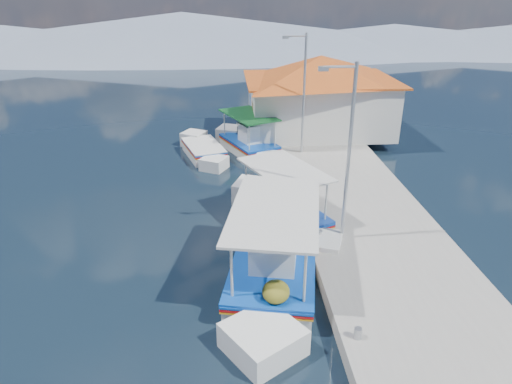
{
  "coord_description": "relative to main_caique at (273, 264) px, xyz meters",
  "views": [
    {
      "loc": [
        0.66,
        -11.81,
        8.58
      ],
      "look_at": [
        1.74,
        4.28,
        1.3
      ],
      "focal_mm": 32.3,
      "sensor_mm": 36.0,
      "label": 1
    }
  ],
  "objects": [
    {
      "name": "caique_green_canopy",
      "position": [
        0.79,
        3.7,
        -0.16
      ],
      "size": [
        3.9,
        6.36,
        2.61
      ],
      "rotation": [
        0.0,
        0.0,
        -0.43
      ],
      "color": "silver",
      "rests_on": "ground"
    },
    {
      "name": "quay",
      "position": [
        3.87,
        5.64,
        -0.3
      ],
      "size": [
        5.0,
        44.0,
        0.5
      ],
      "primitive_type": "cube",
      "color": "gray",
      "rests_on": "ground"
    },
    {
      "name": "ground",
      "position": [
        -2.03,
        -0.36,
        -0.55
      ],
      "size": [
        160.0,
        160.0,
        0.0
      ],
      "primitive_type": "plane",
      "color": "black",
      "rests_on": "ground"
    },
    {
      "name": "caique_blue_hull",
      "position": [
        -2.6,
        11.78,
        -0.27
      ],
      "size": [
        2.81,
        5.52,
        1.03
      ],
      "rotation": [
        0.0,
        0.0,
        -0.3
      ],
      "color": "silver",
      "rests_on": "ground"
    },
    {
      "name": "caique_far",
      "position": [
        -0.1,
        12.38,
        -0.11
      ],
      "size": [
        3.74,
        6.18,
        2.37
      ],
      "rotation": [
        0.0,
        0.0,
        -0.42
      ],
      "color": "silver",
      "rests_on": "ground"
    },
    {
      "name": "mountain_ridge",
      "position": [
        4.51,
        55.64,
        1.49
      ],
      "size": [
        171.4,
        96.0,
        5.5
      ],
      "color": "slate",
      "rests_on": "ground"
    },
    {
      "name": "lamp_post_far",
      "position": [
        2.48,
        10.64,
        3.3
      ],
      "size": [
        1.21,
        0.14,
        6.0
      ],
      "color": "#A5A8AD",
      "rests_on": "quay"
    },
    {
      "name": "lamp_post_near",
      "position": [
        2.48,
        1.64,
        3.3
      ],
      "size": [
        1.21,
        0.14,
        6.0
      ],
      "color": "#A5A8AD",
      "rests_on": "quay"
    },
    {
      "name": "main_caique",
      "position": [
        0.0,
        0.0,
        0.0
      ],
      "size": [
        3.59,
        8.54,
        2.86
      ],
      "rotation": [
        0.0,
        0.0,
        0.19
      ],
      "color": "silver",
      "rests_on": "ground"
    },
    {
      "name": "harbor_building",
      "position": [
        4.17,
        14.64,
        2.22
      ],
      "size": [
        10.49,
        10.49,
        4.4
      ],
      "color": "silver",
      "rests_on": "quay"
    },
    {
      "name": "bollards",
      "position": [
        1.77,
        4.89,
        0.1
      ],
      "size": [
        0.2,
        17.2,
        0.3
      ],
      "color": "#A5A8AD",
      "rests_on": "quay"
    }
  ]
}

